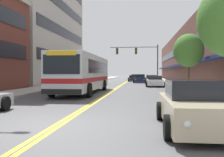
{
  "coord_description": "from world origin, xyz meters",
  "views": [
    {
      "loc": [
        2.64,
        -7.97,
        1.68
      ],
      "look_at": [
        -1.49,
        27.87,
        0.86
      ],
      "focal_mm": 40.0,
      "sensor_mm": 36.0,
      "label": 1
    }
  ],
  "objects_px": {
    "car_dark_grey_parked_right_mid": "(150,79)",
    "car_champagne_moving_lead": "(135,77)",
    "city_bus": "(84,72)",
    "traffic_signal_mast": "(140,56)",
    "car_black_parked_left_near": "(97,79)",
    "car_beige_parked_right_foreground": "(195,106)",
    "car_charcoal_moving_third": "(134,78)",
    "car_red_parked_left_mid": "(89,81)",
    "car_slate_blue_parked_right_end": "(151,80)",
    "car_navy_moving_second": "(140,79)",
    "street_tree_right_mid": "(189,50)",
    "car_white_parked_right_far": "(155,81)"
  },
  "relations": [
    {
      "from": "car_red_parked_left_mid",
      "to": "car_navy_moving_second",
      "type": "bearing_deg",
      "value": 52.94
    },
    {
      "from": "car_black_parked_left_near",
      "to": "car_beige_parked_right_foreground",
      "type": "bearing_deg",
      "value": -75.07
    },
    {
      "from": "car_beige_parked_right_foreground",
      "to": "car_champagne_moving_lead",
      "type": "height_order",
      "value": "car_beige_parked_right_foreground"
    },
    {
      "from": "car_beige_parked_right_foreground",
      "to": "street_tree_right_mid",
      "type": "distance_m",
      "value": 14.38
    },
    {
      "from": "car_beige_parked_right_foreground",
      "to": "car_slate_blue_parked_right_end",
      "type": "bearing_deg",
      "value": 89.97
    },
    {
      "from": "car_white_parked_right_far",
      "to": "car_champagne_moving_lead",
      "type": "relative_size",
      "value": 0.98
    },
    {
      "from": "car_champagne_moving_lead",
      "to": "car_beige_parked_right_foreground",
      "type": "bearing_deg",
      "value": -86.6
    },
    {
      "from": "city_bus",
      "to": "traffic_signal_mast",
      "type": "xyz_separation_m",
      "value": [
        4.75,
        17.89,
        2.57
      ]
    },
    {
      "from": "car_black_parked_left_near",
      "to": "traffic_signal_mast",
      "type": "bearing_deg",
      "value": -13.16
    },
    {
      "from": "car_white_parked_right_far",
      "to": "car_navy_moving_second",
      "type": "bearing_deg",
      "value": 98.84
    },
    {
      "from": "car_white_parked_right_far",
      "to": "street_tree_right_mid",
      "type": "relative_size",
      "value": 0.9
    },
    {
      "from": "car_red_parked_left_mid",
      "to": "traffic_signal_mast",
      "type": "distance_m",
      "value": 9.34
    },
    {
      "from": "car_beige_parked_right_foreground",
      "to": "car_dark_grey_parked_right_mid",
      "type": "bearing_deg",
      "value": 89.81
    },
    {
      "from": "car_black_parked_left_near",
      "to": "car_dark_grey_parked_right_mid",
      "type": "distance_m",
      "value": 11.16
    },
    {
      "from": "car_dark_grey_parked_right_mid",
      "to": "car_champagne_moving_lead",
      "type": "relative_size",
      "value": 1.02
    },
    {
      "from": "car_white_parked_right_far",
      "to": "traffic_signal_mast",
      "type": "distance_m",
      "value": 8.81
    },
    {
      "from": "car_black_parked_left_near",
      "to": "car_navy_moving_second",
      "type": "height_order",
      "value": "car_navy_moving_second"
    },
    {
      "from": "car_black_parked_left_near",
      "to": "car_beige_parked_right_foreground",
      "type": "xyz_separation_m",
      "value": [
        8.67,
        -32.52,
        0.01
      ]
    },
    {
      "from": "car_black_parked_left_near",
      "to": "car_champagne_moving_lead",
      "type": "bearing_deg",
      "value": 70.91
    },
    {
      "from": "traffic_signal_mast",
      "to": "street_tree_right_mid",
      "type": "xyz_separation_m",
      "value": [
        4.07,
        -17.0,
        -0.76
      ]
    },
    {
      "from": "car_beige_parked_right_foreground",
      "to": "street_tree_right_mid",
      "type": "height_order",
      "value": "street_tree_right_mid"
    },
    {
      "from": "car_slate_blue_parked_right_end",
      "to": "street_tree_right_mid",
      "type": "xyz_separation_m",
      "value": [
        2.35,
        -17.59,
        2.94
      ]
    },
    {
      "from": "street_tree_right_mid",
      "to": "car_navy_moving_second",
      "type": "bearing_deg",
      "value": 101.08
    },
    {
      "from": "car_dark_grey_parked_right_mid",
      "to": "car_champagne_moving_lead",
      "type": "bearing_deg",
      "value": 107.35
    },
    {
      "from": "car_slate_blue_parked_right_end",
      "to": "car_champagne_moving_lead",
      "type": "bearing_deg",
      "value": 99.44
    },
    {
      "from": "city_bus",
      "to": "car_slate_blue_parked_right_end",
      "type": "height_order",
      "value": "city_bus"
    },
    {
      "from": "car_dark_grey_parked_right_mid",
      "to": "car_charcoal_moving_third",
      "type": "height_order",
      "value": "car_dark_grey_parked_right_mid"
    },
    {
      "from": "car_champagne_moving_lead",
      "to": "car_navy_moving_second",
      "type": "xyz_separation_m",
      "value": [
        1.13,
        -14.05,
        0.02
      ]
    },
    {
      "from": "car_red_parked_left_mid",
      "to": "car_slate_blue_parked_right_end",
      "type": "xyz_separation_m",
      "value": [
        8.72,
        5.55,
        -0.0
      ]
    },
    {
      "from": "city_bus",
      "to": "car_beige_parked_right_foreground",
      "type": "bearing_deg",
      "value": -63.62
    },
    {
      "from": "car_red_parked_left_mid",
      "to": "car_champagne_moving_lead",
      "type": "distance_m",
      "value": 23.92
    },
    {
      "from": "car_beige_parked_right_foreground",
      "to": "car_champagne_moving_lead",
      "type": "bearing_deg",
      "value": 93.4
    },
    {
      "from": "car_champagne_moving_lead",
      "to": "car_black_parked_left_near",
      "type": "bearing_deg",
      "value": -109.09
    },
    {
      "from": "car_champagne_moving_lead",
      "to": "car_charcoal_moving_third",
      "type": "xyz_separation_m",
      "value": [
        -0.13,
        -6.73,
        -0.07
      ]
    },
    {
      "from": "car_navy_moving_second",
      "to": "car_charcoal_moving_third",
      "type": "height_order",
      "value": "car_navy_moving_second"
    },
    {
      "from": "car_beige_parked_right_foreground",
      "to": "car_charcoal_moving_third",
      "type": "distance_m",
      "value": 42.52
    },
    {
      "from": "traffic_signal_mast",
      "to": "city_bus",
      "type": "bearing_deg",
      "value": -104.86
    },
    {
      "from": "car_slate_blue_parked_right_end",
      "to": "street_tree_right_mid",
      "type": "relative_size",
      "value": 0.89
    },
    {
      "from": "traffic_signal_mast",
      "to": "street_tree_right_mid",
      "type": "bearing_deg",
      "value": -76.55
    },
    {
      "from": "car_red_parked_left_mid",
      "to": "car_charcoal_moving_third",
      "type": "height_order",
      "value": "car_red_parked_left_mid"
    },
    {
      "from": "city_bus",
      "to": "car_black_parked_left_near",
      "type": "xyz_separation_m",
      "value": [
        -2.22,
        19.52,
        -1.08
      ]
    },
    {
      "from": "car_champagne_moving_lead",
      "to": "traffic_signal_mast",
      "type": "relative_size",
      "value": 0.6
    },
    {
      "from": "car_slate_blue_parked_right_end",
      "to": "car_champagne_moving_lead",
      "type": "height_order",
      "value": "car_slate_blue_parked_right_end"
    },
    {
      "from": "car_black_parked_left_near",
      "to": "car_champagne_moving_lead",
      "type": "relative_size",
      "value": 1.05
    },
    {
      "from": "car_slate_blue_parked_right_end",
      "to": "car_dark_grey_parked_right_mid",
      "type": "bearing_deg",
      "value": 89.17
    },
    {
      "from": "city_bus",
      "to": "street_tree_right_mid",
      "type": "relative_size",
      "value": 2.47
    },
    {
      "from": "car_slate_blue_parked_right_end",
      "to": "car_champagne_moving_lead",
      "type": "relative_size",
      "value": 0.96
    },
    {
      "from": "car_slate_blue_parked_right_end",
      "to": "traffic_signal_mast",
      "type": "xyz_separation_m",
      "value": [
        -1.72,
        -0.59,
        3.7
      ]
    },
    {
      "from": "car_champagne_moving_lead",
      "to": "car_dark_grey_parked_right_mid",
      "type": "bearing_deg",
      "value": -72.65
    },
    {
      "from": "car_dark_grey_parked_right_mid",
      "to": "car_red_parked_left_mid",
      "type": "bearing_deg",
      "value": -123.3
    }
  ]
}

